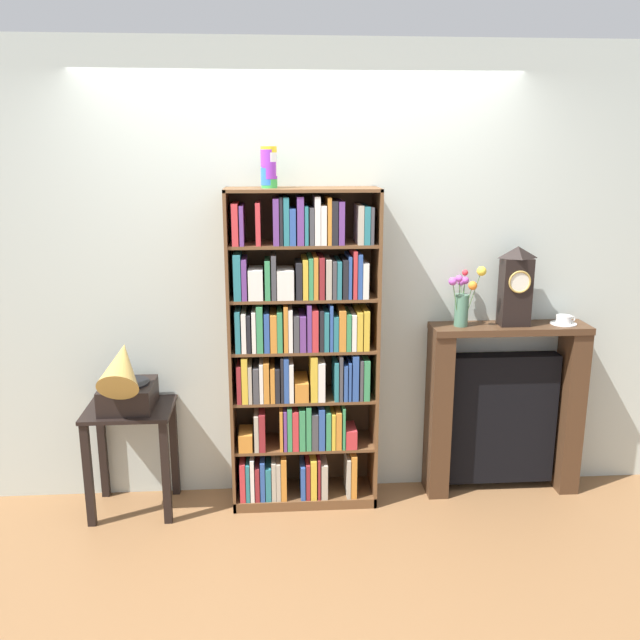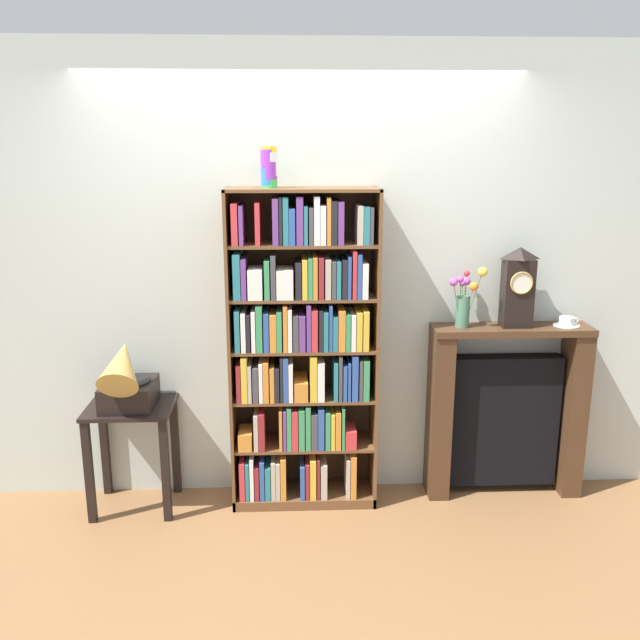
% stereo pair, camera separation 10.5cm
% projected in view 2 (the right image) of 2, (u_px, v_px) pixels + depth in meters
% --- Properties ---
extents(ground_plane, '(7.59, 6.40, 0.02)m').
position_uv_depth(ground_plane, '(305.00, 506.00, 4.06)').
color(ground_plane, brown).
extents(wall_back, '(4.59, 0.08, 2.67)m').
position_uv_depth(wall_back, '(321.00, 278.00, 4.00)').
color(wall_back, beige).
rests_on(wall_back, ground).
extents(bookshelf, '(0.85, 0.31, 1.87)m').
position_uv_depth(bookshelf, '(302.00, 355.00, 3.90)').
color(bookshelf, brown).
rests_on(bookshelf, ground).
extents(cup_stack, '(0.09, 0.09, 0.22)m').
position_uv_depth(cup_stack, '(269.00, 167.00, 3.63)').
color(cup_stack, green).
rests_on(cup_stack, bookshelf).
extents(side_table_left, '(0.49, 0.40, 0.64)m').
position_uv_depth(side_table_left, '(132.00, 434.00, 3.93)').
color(side_table_left, black).
rests_on(side_table_left, ground).
extents(gramophone, '(0.29, 0.47, 0.47)m').
position_uv_depth(gramophone, '(125.00, 379.00, 3.79)').
color(gramophone, black).
rests_on(gramophone, side_table_left).
extents(fireplace_mantel, '(0.94, 0.24, 1.07)m').
position_uv_depth(fireplace_mantel, '(505.00, 411.00, 4.11)').
color(fireplace_mantel, '#472D1C').
rests_on(fireplace_mantel, ground).
extents(mantel_clock, '(0.17, 0.13, 0.47)m').
position_uv_depth(mantel_clock, '(518.00, 287.00, 3.90)').
color(mantel_clock, black).
rests_on(mantel_clock, fireplace_mantel).
extents(flower_vase, '(0.21, 0.16, 0.36)m').
position_uv_depth(flower_vase, '(465.00, 300.00, 3.90)').
color(flower_vase, '#4C7A60').
rests_on(flower_vase, fireplace_mantel).
extents(teacup_with_saucer, '(0.15, 0.15, 0.05)m').
position_uv_depth(teacup_with_saucer, '(567.00, 322.00, 3.96)').
color(teacup_with_saucer, white).
rests_on(teacup_with_saucer, fireplace_mantel).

